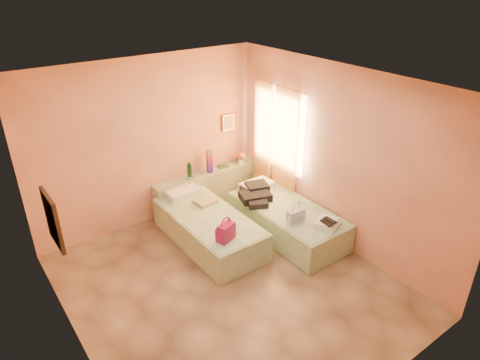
# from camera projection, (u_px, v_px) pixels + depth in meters

# --- Properties ---
(ground) EXTENTS (4.50, 4.50, 0.00)m
(ground) POSITION_uv_depth(u_px,v_px,m) (230.00, 285.00, 5.96)
(ground) COLOR tan
(ground) RESTS_ON ground
(room_walls) EXTENTS (4.02, 4.51, 2.81)m
(room_walls) POSITION_uv_depth(u_px,v_px,m) (216.00, 151.00, 5.67)
(room_walls) COLOR #F9AE85
(room_walls) RESTS_ON ground
(headboard_ledge) EXTENTS (2.05, 0.30, 0.65)m
(headboard_ledge) POSITION_uv_depth(u_px,v_px,m) (207.00, 189.00, 7.84)
(headboard_ledge) COLOR #B0BC9A
(headboard_ledge) RESTS_ON ground
(bed_left) EXTENTS (0.90, 2.00, 0.50)m
(bed_left) POSITION_uv_depth(u_px,v_px,m) (209.00, 229.00, 6.78)
(bed_left) COLOR beige
(bed_left) RESTS_ON ground
(bed_right) EXTENTS (0.90, 2.00, 0.50)m
(bed_right) POSITION_uv_depth(u_px,v_px,m) (287.00, 221.00, 6.99)
(bed_right) COLOR beige
(bed_right) RESTS_ON ground
(water_bottle) EXTENTS (0.08, 0.08, 0.27)m
(water_bottle) POSITION_uv_depth(u_px,v_px,m) (190.00, 171.00, 7.44)
(water_bottle) COLOR #163D23
(water_bottle) RESTS_ON headboard_ledge
(rainbow_box) EXTENTS (0.11, 0.11, 0.42)m
(rainbow_box) POSITION_uv_depth(u_px,v_px,m) (210.00, 162.00, 7.62)
(rainbow_box) COLOR #93124F
(rainbow_box) RESTS_ON headboard_ledge
(small_dish) EXTENTS (0.15, 0.15, 0.03)m
(small_dish) POSITION_uv_depth(u_px,v_px,m) (190.00, 178.00, 7.46)
(small_dish) COLOR #519564
(small_dish) RESTS_ON headboard_ledge
(green_book) EXTENTS (0.20, 0.15, 0.03)m
(green_book) POSITION_uv_depth(u_px,v_px,m) (223.00, 166.00, 7.90)
(green_book) COLOR #294D32
(green_book) RESTS_ON headboard_ledge
(flower_vase) EXTENTS (0.26, 0.26, 0.26)m
(flower_vase) POSITION_uv_depth(u_px,v_px,m) (241.00, 157.00, 7.99)
(flower_vase) COLOR white
(flower_vase) RESTS_ON headboard_ledge
(magenta_handbag) EXTENTS (0.31, 0.24, 0.26)m
(magenta_handbag) POSITION_uv_depth(u_px,v_px,m) (226.00, 232.00, 6.02)
(magenta_handbag) COLOR #93124F
(magenta_handbag) RESTS_ON bed_left
(khaki_garment) EXTENTS (0.35, 0.29, 0.06)m
(khaki_garment) POSITION_uv_depth(u_px,v_px,m) (206.00, 202.00, 7.00)
(khaki_garment) COLOR tan
(khaki_garment) RESTS_ON bed_left
(clothes_pile) EXTENTS (0.68, 0.68, 0.16)m
(clothes_pile) POSITION_uv_depth(u_px,v_px,m) (257.00, 194.00, 7.11)
(clothes_pile) COLOR black
(clothes_pile) RESTS_ON bed_right
(blue_handbag) EXTENTS (0.29, 0.14, 0.18)m
(blue_handbag) POSITION_uv_depth(u_px,v_px,m) (296.00, 215.00, 6.50)
(blue_handbag) COLOR #4364A1
(blue_handbag) RESTS_ON bed_right
(towel_stack) EXTENTS (0.43, 0.40, 0.10)m
(towel_stack) POSITION_uv_depth(u_px,v_px,m) (328.00, 223.00, 6.38)
(towel_stack) COLOR white
(towel_stack) RESTS_ON bed_right
(sandal_pair) EXTENTS (0.18, 0.23, 0.02)m
(sandal_pair) POSITION_uv_depth(u_px,v_px,m) (329.00, 222.00, 6.29)
(sandal_pair) COLOR black
(sandal_pair) RESTS_ON towel_stack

